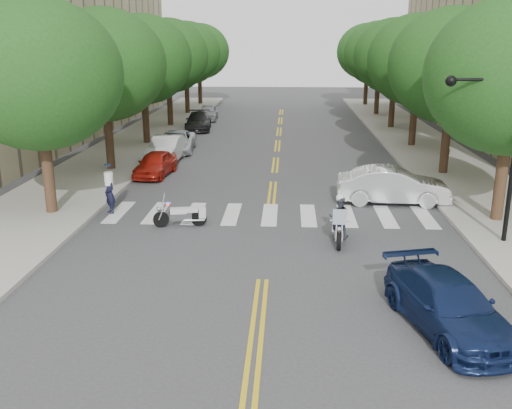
# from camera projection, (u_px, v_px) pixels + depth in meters

# --- Properties ---
(ground) EXTENTS (140.00, 140.00, 0.00)m
(ground) POSITION_uv_depth(u_px,v_px,m) (263.00, 280.00, 16.85)
(ground) COLOR #38383A
(ground) RESTS_ON ground
(sidewalk_left) EXTENTS (5.00, 60.00, 0.15)m
(sidewalk_left) POSITION_uv_depth(u_px,v_px,m) (137.00, 143.00, 38.43)
(sidewalk_left) COLOR #9E9991
(sidewalk_left) RESTS_ON ground
(sidewalk_right) EXTENTS (5.00, 60.00, 0.15)m
(sidewalk_right) POSITION_uv_depth(u_px,v_px,m) (422.00, 146.00, 37.40)
(sidewalk_right) COLOR #9E9991
(sidewalk_right) RESTS_ON ground
(tree_l_0) EXTENTS (6.40, 6.40, 8.45)m
(tree_l_0) POSITION_uv_depth(u_px,v_px,m) (38.00, 75.00, 21.52)
(tree_l_0) COLOR #382316
(tree_l_0) RESTS_ON ground
(tree_l_1) EXTENTS (6.40, 6.40, 8.45)m
(tree_l_1) POSITION_uv_depth(u_px,v_px,m) (104.00, 65.00, 29.19)
(tree_l_1) COLOR #382316
(tree_l_1) RESTS_ON ground
(tree_l_2) EXTENTS (6.40, 6.40, 8.45)m
(tree_l_2) POSITION_uv_depth(u_px,v_px,m) (143.00, 60.00, 36.86)
(tree_l_2) COLOR #382316
(tree_l_2) RESTS_ON ground
(tree_l_3) EXTENTS (6.40, 6.40, 8.45)m
(tree_l_3) POSITION_uv_depth(u_px,v_px,m) (168.00, 56.00, 44.53)
(tree_l_3) COLOR #382316
(tree_l_3) RESTS_ON ground
(tree_l_4) EXTENTS (6.40, 6.40, 8.45)m
(tree_l_4) POSITION_uv_depth(u_px,v_px,m) (186.00, 53.00, 52.19)
(tree_l_4) COLOR #382316
(tree_l_4) RESTS_ON ground
(tree_l_5) EXTENTS (6.40, 6.40, 8.45)m
(tree_l_5) POSITION_uv_depth(u_px,v_px,m) (199.00, 51.00, 59.86)
(tree_l_5) COLOR #382316
(tree_l_5) RESTS_ON ground
(tree_r_1) EXTENTS (6.40, 6.40, 8.45)m
(tree_r_1) POSITION_uv_depth(u_px,v_px,m) (453.00, 66.00, 28.24)
(tree_r_1) COLOR #382316
(tree_r_1) RESTS_ON ground
(tree_r_2) EXTENTS (6.40, 6.40, 8.45)m
(tree_r_2) POSITION_uv_depth(u_px,v_px,m) (418.00, 60.00, 35.91)
(tree_r_2) COLOR #382316
(tree_r_2) RESTS_ON ground
(tree_r_3) EXTENTS (6.40, 6.40, 8.45)m
(tree_r_3) POSITION_uv_depth(u_px,v_px,m) (395.00, 56.00, 43.57)
(tree_r_3) COLOR #382316
(tree_r_3) RESTS_ON ground
(tree_r_4) EXTENTS (6.40, 6.40, 8.45)m
(tree_r_4) POSITION_uv_depth(u_px,v_px,m) (380.00, 54.00, 51.24)
(tree_r_4) COLOR #382316
(tree_r_4) RESTS_ON ground
(tree_r_5) EXTENTS (6.40, 6.40, 8.45)m
(tree_r_5) POSITION_uv_depth(u_px,v_px,m) (368.00, 52.00, 58.91)
(tree_r_5) COLOR #382316
(tree_r_5) RESTS_ON ground
(traffic_signal_pole) EXTENTS (2.82, 0.42, 6.00)m
(traffic_signal_pole) POSITION_uv_depth(u_px,v_px,m) (502.00, 138.00, 18.74)
(traffic_signal_pole) COLOR black
(traffic_signal_pole) RESTS_ON ground
(motorcycle_police) EXTENTS (0.76, 2.15, 1.74)m
(motorcycle_police) POSITION_uv_depth(u_px,v_px,m) (339.00, 220.00, 19.83)
(motorcycle_police) COLOR black
(motorcycle_police) RESTS_ON ground
(motorcycle_parked) EXTENTS (2.02, 0.72, 1.31)m
(motorcycle_parked) POSITION_uv_depth(u_px,v_px,m) (185.00, 215.00, 21.56)
(motorcycle_parked) COLOR black
(motorcycle_parked) RESTS_ON ground
(officer_standing) EXTENTS (0.69, 0.71, 1.65)m
(officer_standing) POSITION_uv_depth(u_px,v_px,m) (110.00, 194.00, 23.06)
(officer_standing) COLOR black
(officer_standing) RESTS_ON ground
(convertible) EXTENTS (4.83, 1.89, 1.56)m
(convertible) POSITION_uv_depth(u_px,v_px,m) (393.00, 186.00, 24.50)
(convertible) COLOR silver
(convertible) RESTS_ON ground
(sedan_blue) EXTENTS (2.92, 4.81, 1.30)m
(sedan_blue) POSITION_uv_depth(u_px,v_px,m) (448.00, 305.00, 13.82)
(sedan_blue) COLOR #101D44
(sedan_blue) RESTS_ON ground
(parked_car_a) EXTENTS (1.87, 3.89, 1.28)m
(parked_car_a) POSITION_uv_depth(u_px,v_px,m) (156.00, 164.00, 29.47)
(parked_car_a) COLOR #B01D12
(parked_car_a) RESTS_ON ground
(parked_car_b) EXTENTS (1.73, 4.51, 1.47)m
(parked_car_b) POSITION_uv_depth(u_px,v_px,m) (166.00, 149.00, 32.78)
(parked_car_b) COLOR silver
(parked_car_b) RESTS_ON ground
(parked_car_c) EXTENTS (2.46, 4.79, 1.29)m
(parked_car_c) POSITION_uv_depth(u_px,v_px,m) (176.00, 142.00, 35.70)
(parked_car_c) COLOR #B9BCC1
(parked_car_c) RESTS_ON ground
(parked_car_d) EXTENTS (2.35, 4.84, 1.36)m
(parked_car_d) POSITION_uv_depth(u_px,v_px,m) (198.00, 121.00, 44.32)
(parked_car_d) COLOR black
(parked_car_d) RESTS_ON ground
(parked_car_e) EXTENTS (1.85, 4.05, 1.34)m
(parked_car_e) POSITION_uv_depth(u_px,v_px,m) (208.00, 112.00, 49.59)
(parked_car_e) COLOR gray
(parked_car_e) RESTS_ON ground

